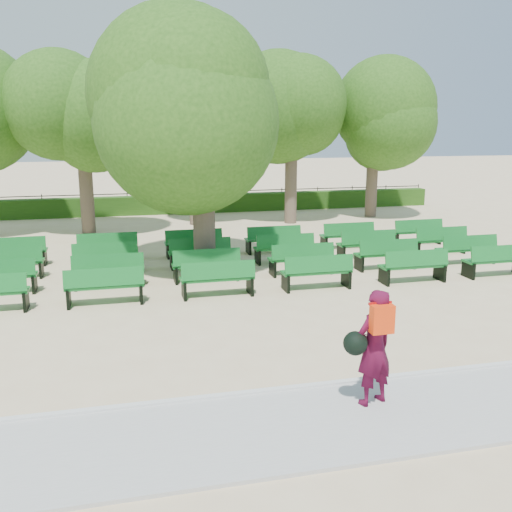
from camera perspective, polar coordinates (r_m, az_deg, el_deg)
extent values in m
plane|color=beige|center=(15.55, -0.14, -3.11)|extent=(120.00, 120.00, 0.00)
cube|color=#B3B2AE|center=(9.02, 11.51, -15.55)|extent=(30.00, 2.20, 0.06)
cube|color=silver|center=(9.94, 8.64, -12.49)|extent=(30.00, 0.12, 0.10)
cube|color=#264F14|center=(28.99, -6.75, 5.20)|extent=(26.00, 0.70, 0.90)
cube|color=#126B25|center=(16.93, -5.33, -0.19)|extent=(1.93, 0.68, 0.06)
cube|color=#126B25|center=(16.66, -5.23, 0.52)|extent=(1.89, 0.30, 0.44)
cylinder|color=brown|center=(16.43, -5.22, 3.87)|extent=(0.63, 0.63, 3.45)
ellipsoid|color=#315F19|center=(16.24, -5.45, 14.83)|extent=(5.10, 5.10, 4.59)
imported|color=#4A0A24|center=(9.00, 11.74, -8.94)|extent=(0.78, 0.63, 1.84)
cube|color=#FF3B0D|center=(8.65, 12.49, -6.18)|extent=(0.34, 0.17, 0.43)
sphere|color=black|center=(8.77, 9.90, -8.60)|extent=(0.37, 0.37, 0.37)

